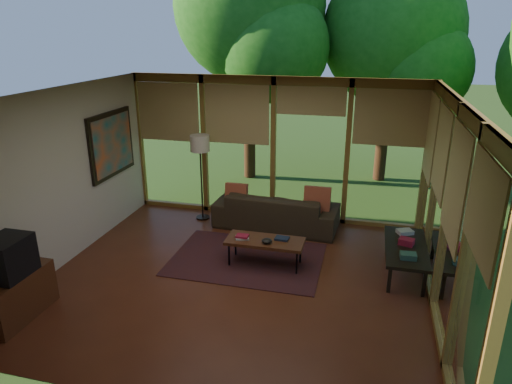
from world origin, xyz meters
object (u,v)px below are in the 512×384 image
(sofa, at_px, (276,210))
(floor_lamp, at_px, (200,148))
(side_console, at_px, (406,249))
(coffee_table, at_px, (265,242))
(media_cabinet, at_px, (14,296))
(television, at_px, (8,257))

(sofa, relative_size, floor_lamp, 1.37)
(sofa, bearing_deg, side_console, 154.37)
(sofa, distance_m, coffee_table, 1.47)
(sofa, height_order, floor_lamp, floor_lamp)
(coffee_table, bearing_deg, media_cabinet, -142.71)
(media_cabinet, distance_m, television, 0.55)
(sofa, height_order, side_console, sofa)
(floor_lamp, bearing_deg, media_cabinet, -108.01)
(media_cabinet, bearing_deg, television, 0.00)
(floor_lamp, bearing_deg, coffee_table, -43.44)
(media_cabinet, distance_m, floor_lamp, 3.97)
(media_cabinet, height_order, television, television)
(coffee_table, bearing_deg, floor_lamp, 136.56)
(sofa, xyz_separation_m, side_console, (2.22, -1.22, 0.08))
(television, height_order, coffee_table, television)
(television, distance_m, floor_lamp, 3.85)
(coffee_table, bearing_deg, television, -142.51)
(sofa, relative_size, television, 4.10)
(floor_lamp, distance_m, side_console, 4.03)
(floor_lamp, distance_m, coffee_table, 2.42)
(television, distance_m, side_console, 5.41)
(media_cabinet, relative_size, coffee_table, 0.83)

